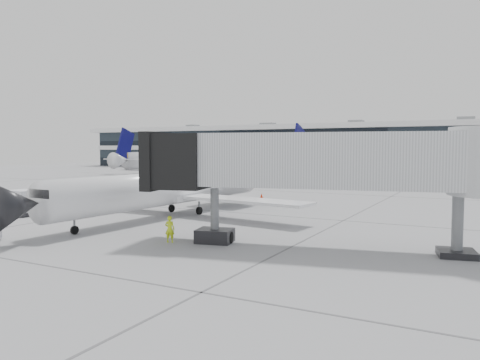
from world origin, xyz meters
The scene contains 10 objects.
ground centered at (0.00, 0.00, 0.00)m, with size 220.00×220.00×0.00m, color gray.
terminal centered at (0.00, 82.00, 5.00)m, with size 170.00×22.00×10.00m, color black.
bg_jet_left centered at (-45.00, 55.00, 0.00)m, with size 32.00×40.00×9.60m, color silver, non-canonical shape.
bg_jet_center centered at (-8.00, 55.00, 0.00)m, with size 32.00×40.00×9.60m, color silver, non-canonical shape.
regional_jet centered at (-3.08, -3.38, 2.35)m, with size 23.87×29.82×6.88m.
jet_bridge centered at (12.83, -10.03, 4.80)m, with size 20.43×7.89×6.59m.
ramp_worker centered at (3.23, -12.86, 0.79)m, with size 0.58×0.38×1.58m, color #D8FA1A.
cargo_uld centered at (-13.94, -9.64, 1.03)m, with size 2.67×2.08×2.05m.
traffic_cone centered at (-2.28, 11.36, 0.26)m, with size 0.40×0.40×0.55m.
far_tug centered at (-13.01, 25.86, 0.68)m, with size 1.76×2.57×1.52m.
Camera 1 is at (19.59, -34.89, 5.58)m, focal length 35.00 mm.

